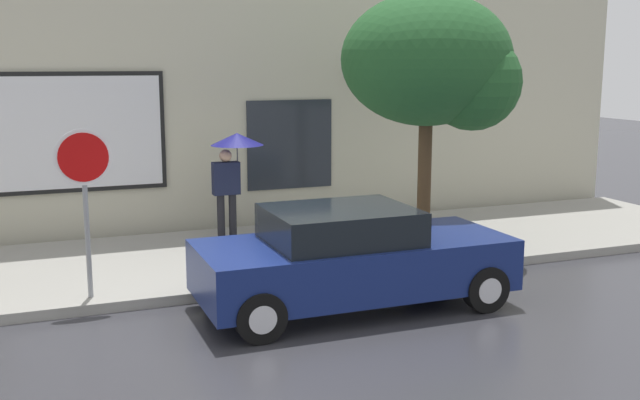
# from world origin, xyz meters

# --- Properties ---
(ground_plane) EXTENTS (60.00, 60.00, 0.00)m
(ground_plane) POSITION_xyz_m (0.00, 0.00, 0.00)
(ground_plane) COLOR #333338
(sidewalk) EXTENTS (20.00, 4.00, 0.15)m
(sidewalk) POSITION_xyz_m (0.00, 3.00, 0.07)
(sidewalk) COLOR gray
(sidewalk) RESTS_ON ground
(building_facade) EXTENTS (20.00, 0.67, 7.00)m
(building_facade) POSITION_xyz_m (-0.01, 5.50, 3.48)
(building_facade) COLOR beige
(building_facade) RESTS_ON ground
(parked_car) EXTENTS (4.29, 1.87, 1.42)m
(parked_car) POSITION_xyz_m (1.20, 0.05, 0.70)
(parked_car) COLOR navy
(parked_car) RESTS_ON ground
(pedestrian_with_umbrella) EXTENTS (0.96, 0.96, 1.94)m
(pedestrian_with_umbrella) POSITION_xyz_m (0.61, 4.03, 1.68)
(pedestrian_with_umbrella) COLOR black
(pedestrian_with_umbrella) RESTS_ON sidewalk
(street_tree) EXTENTS (2.97, 2.52, 4.36)m
(street_tree) POSITION_xyz_m (3.64, 2.10, 3.30)
(street_tree) COLOR #4C3823
(street_tree) RESTS_ON sidewalk
(stop_sign) EXTENTS (0.76, 0.10, 2.33)m
(stop_sign) POSITION_xyz_m (-2.15, 1.34, 1.79)
(stop_sign) COLOR gray
(stop_sign) RESTS_ON sidewalk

